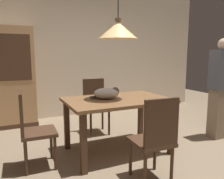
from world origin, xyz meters
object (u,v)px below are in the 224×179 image
object	(u,v)px
dining_table	(118,106)
chair_far_back	(95,103)
pendant_lamp	(118,30)
cat_sleeping	(107,93)
hutch_bookcase	(3,80)
chair_near_front	(155,137)
person_standing	(221,89)
chair_left_side	(31,127)

from	to	relation	value
dining_table	chair_far_back	xyz separation A→B (m)	(0.00, 0.88, -0.14)
pendant_lamp	cat_sleeping	bearing A→B (deg)	153.08
chair_far_back	hutch_bookcase	bearing A→B (deg)	145.49
chair_near_front	person_standing	xyz separation A→B (m)	(1.74, 0.67, 0.29)
hutch_bookcase	person_standing	distance (m)	3.78
chair_far_back	cat_sleeping	world-z (taller)	chair_far_back
hutch_bookcase	chair_far_back	bearing A→B (deg)	-34.51
chair_far_back	pendant_lamp	bearing A→B (deg)	-90.21
dining_table	pendant_lamp	xyz separation A→B (m)	(0.00, 0.00, 1.01)
cat_sleeping	hutch_bookcase	distance (m)	2.22
chair_near_front	chair_far_back	size ratio (longest dim) A/B	1.00
chair_near_front	chair_left_side	bearing A→B (deg)	141.93
chair_left_side	cat_sleeping	world-z (taller)	chair_left_side
hutch_bookcase	chair_left_side	bearing A→B (deg)	-80.85
chair_near_front	person_standing	distance (m)	1.89
cat_sleeping	person_standing	bearing A→B (deg)	-8.33
dining_table	hutch_bookcase	world-z (taller)	hutch_bookcase
dining_table	pendant_lamp	size ratio (longest dim) A/B	1.08
cat_sleeping	person_standing	size ratio (longest dim) A/B	0.26
cat_sleeping	hutch_bookcase	xyz separation A→B (m)	(-1.30, 1.80, 0.06)
chair_left_side	chair_far_back	bearing A→B (deg)	37.74
chair_near_front	chair_left_side	distance (m)	1.43
chair_near_front	cat_sleeping	distance (m)	1.00
dining_table	chair_left_side	world-z (taller)	chair_left_side
chair_left_side	person_standing	xyz separation A→B (m)	(2.86, -0.21, 0.29)
pendant_lamp	hutch_bookcase	world-z (taller)	pendant_lamp
chair_left_side	pendant_lamp	bearing A→B (deg)	-0.13
chair_left_side	hutch_bookcase	distance (m)	1.92
chair_near_front	person_standing	bearing A→B (deg)	21.13
chair_near_front	hutch_bookcase	xyz separation A→B (m)	(-1.42, 2.74, 0.38)
dining_table	hutch_bookcase	xyz separation A→B (m)	(-1.43, 1.86, 0.24)
cat_sleeping	hutch_bookcase	size ratio (longest dim) A/B	0.22
chair_far_back	person_standing	bearing A→B (deg)	-32.07
pendant_lamp	hutch_bookcase	distance (m)	2.47
dining_table	chair_left_side	xyz separation A→B (m)	(-1.13, 0.00, -0.14)
chair_far_back	person_standing	distance (m)	2.06
chair_near_front	pendant_lamp	bearing A→B (deg)	89.75
cat_sleeping	pendant_lamp	xyz separation A→B (m)	(0.13, -0.07, 0.84)
chair_far_back	chair_left_side	bearing A→B (deg)	-142.26
hutch_bookcase	person_standing	bearing A→B (deg)	-33.19
cat_sleeping	dining_table	bearing A→B (deg)	-26.92
chair_left_side	hutch_bookcase	size ratio (longest dim) A/B	0.50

